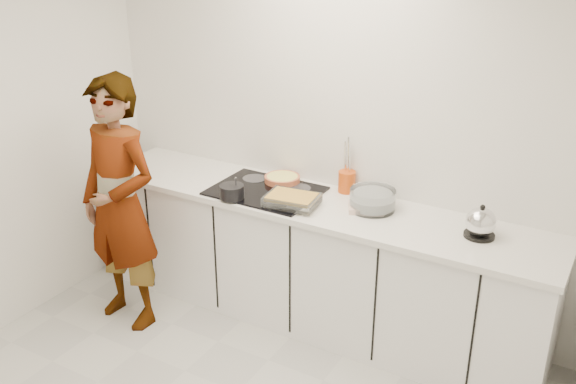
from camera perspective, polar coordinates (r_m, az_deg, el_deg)
The scene contains 12 objects.
wall_back at distance 4.38m, azimuth 4.20°, elevation 5.33°, with size 3.60×0.00×2.60m, color white.
base_cabinets at distance 4.46m, azimuth 2.05°, elevation -6.40°, with size 3.20×0.58×0.87m, color white.
countertop at distance 4.26m, azimuth 2.14°, elevation -1.06°, with size 3.24×0.64×0.04m, color white.
hob at distance 4.39m, azimuth -2.01°, elevation 0.10°, with size 0.72×0.54×0.01m, color black.
tart_dish at distance 4.52m, azimuth -0.52°, elevation 1.21°, with size 0.31×0.31×0.04m.
saucepan at distance 4.26m, azimuth -5.01°, elevation 0.04°, with size 0.21×0.21×0.15m.
baking_dish at distance 4.15m, azimuth 0.35°, elevation -0.65°, with size 0.36×0.28×0.06m.
mixing_bowl at distance 4.14m, azimuth 7.51°, elevation -0.75°, with size 0.31×0.31×0.14m.
tea_towel at distance 4.13m, azimuth 6.90°, elevation -1.41°, with size 0.22×0.16×0.04m, color white.
kettle at distance 3.91m, azimuth 16.75°, elevation -2.68°, with size 0.19×0.19×0.21m.
utensil_crock at distance 4.38m, azimuth 5.25°, elevation 0.92°, with size 0.12×0.12×0.15m, color #CE4A10.
cook at distance 4.41m, azimuth -14.72°, elevation -1.12°, with size 0.64×0.42×1.75m, color white.
Camera 1 is at (1.81, -2.16, 2.63)m, focal length 40.00 mm.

